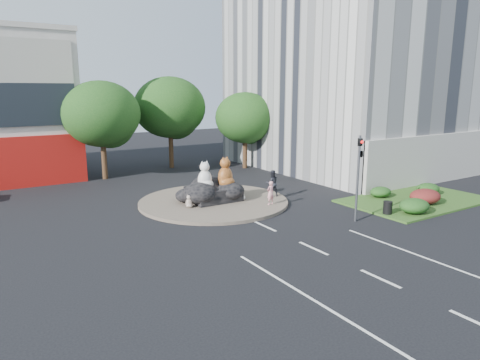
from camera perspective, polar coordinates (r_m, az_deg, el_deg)
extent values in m
plane|color=black|center=(21.17, 9.78, -8.99)|extent=(120.00, 120.00, 0.00)
cylinder|color=brown|center=(28.95, -3.54, -2.89)|extent=(10.00, 10.00, 0.20)
cube|color=#264D19|center=(31.77, 22.40, -2.52)|extent=(10.00, 6.00, 0.12)
cylinder|color=#382314|center=(38.18, -17.68, 2.90)|extent=(0.44, 0.44, 3.74)
ellipsoid|color=#133C13|center=(37.81, -18.03, 8.38)|extent=(6.46, 6.46, 5.49)
sphere|color=#133C13|center=(38.55, -16.98, 7.23)|extent=(4.25, 4.25, 4.25)
sphere|color=#133C13|center=(37.39, -18.90, 7.37)|extent=(3.74, 3.74, 3.74)
cylinder|color=#382314|center=(42.27, -9.18, 4.29)|extent=(0.44, 0.44, 3.96)
ellipsoid|color=#133C13|center=(41.94, -9.36, 9.54)|extent=(6.84, 6.84, 5.81)
sphere|color=#133C13|center=(42.77, -8.59, 8.40)|extent=(4.50, 4.50, 4.50)
sphere|color=#133C13|center=(41.43, -10.06, 8.61)|extent=(3.96, 3.96, 3.96)
cylinder|color=#382314|center=(41.61, 0.67, 3.87)|extent=(0.44, 0.44, 3.30)
ellipsoid|color=#133C13|center=(41.28, 0.68, 8.30)|extent=(5.70, 5.70, 4.84)
sphere|color=#133C13|center=(42.19, 1.22, 7.36)|extent=(3.75, 3.75, 3.75)
sphere|color=#133C13|center=(40.69, 0.07, 7.51)|extent=(3.30, 3.30, 3.30)
ellipsoid|color=#133C13|center=(28.15, 22.22, -3.22)|extent=(2.00, 1.60, 0.90)
ellipsoid|color=#511915|center=(30.69, 23.45, -2.02)|extent=(2.20, 1.76, 0.99)
ellipsoid|color=#133C13|center=(33.56, 23.77, -1.08)|extent=(1.80, 1.44, 0.81)
ellipsoid|color=#133C13|center=(31.56, 18.23, -1.52)|extent=(1.60, 1.28, 0.72)
cylinder|color=#595B60|center=(25.26, 15.41, 0.09)|extent=(0.14, 0.14, 5.00)
imported|color=black|center=(24.98, 15.62, 3.91)|extent=(0.21, 0.26, 1.30)
imported|color=black|center=(25.16, 15.91, 3.49)|extent=(0.26, 1.24, 0.50)
sphere|color=red|center=(24.81, 15.99, 4.89)|extent=(0.18, 0.18, 0.18)
cylinder|color=#595B60|center=(34.91, 17.20, 5.66)|extent=(0.18, 0.18, 8.00)
cylinder|color=#595B60|center=(33.98, 16.50, 12.31)|extent=(2.00, 0.12, 0.12)
cube|color=silver|center=(33.24, 15.32, 12.23)|extent=(0.50, 0.22, 0.12)
imported|color=pink|center=(27.70, 4.08, -1.72)|extent=(0.61, 0.45, 1.54)
imported|color=#22232A|center=(29.83, 4.30, -0.43)|extent=(1.05, 0.91, 1.85)
cylinder|color=black|center=(27.43, 19.09, -3.50)|extent=(0.71, 0.71, 0.77)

